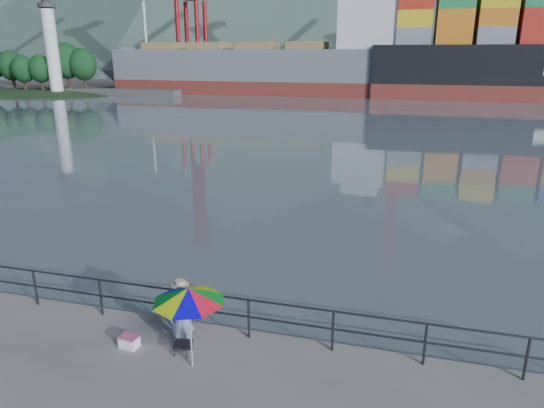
{
  "coord_description": "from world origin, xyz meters",
  "views": [
    {
      "loc": [
        6.19,
        -7.92,
        6.52
      ],
      "look_at": [
        2.4,
        6.0,
        2.0
      ],
      "focal_mm": 32.0,
      "sensor_mm": 36.0,
      "label": 1
    }
  ],
  "objects_px": {
    "fisherman": "(182,318)",
    "beach_umbrella": "(189,295)",
    "bulk_carrier": "(277,68)",
    "cooler_bag": "(129,342)"
  },
  "relations": [
    {
      "from": "fisherman",
      "to": "cooler_bag",
      "type": "bearing_deg",
      "value": -179.17
    },
    {
      "from": "cooler_bag",
      "to": "beach_umbrella",
      "type": "bearing_deg",
      "value": -2.63
    },
    {
      "from": "fisherman",
      "to": "cooler_bag",
      "type": "height_order",
      "value": "fisherman"
    },
    {
      "from": "beach_umbrella",
      "to": "cooler_bag",
      "type": "distance_m",
      "value": 2.36
    },
    {
      "from": "fisherman",
      "to": "beach_umbrella",
      "type": "height_order",
      "value": "beach_umbrella"
    },
    {
      "from": "bulk_carrier",
      "to": "fisherman",
      "type": "bearing_deg",
      "value": -76.97
    },
    {
      "from": "bulk_carrier",
      "to": "cooler_bag",
      "type": "bearing_deg",
      "value": -77.95
    },
    {
      "from": "bulk_carrier",
      "to": "beach_umbrella",
      "type": "bearing_deg",
      "value": -76.72
    },
    {
      "from": "beach_umbrella",
      "to": "bulk_carrier",
      "type": "distance_m",
      "value": 75.3
    },
    {
      "from": "beach_umbrella",
      "to": "bulk_carrier",
      "type": "xyz_separation_m",
      "value": [
        -17.29,
        73.25,
        2.38
      ]
    }
  ]
}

